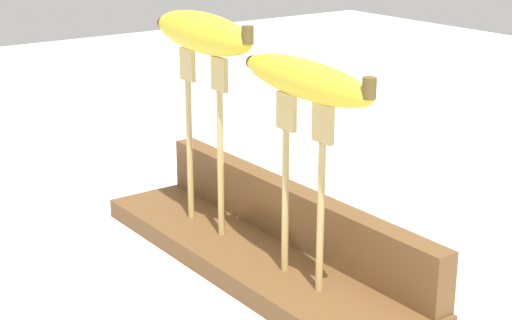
{
  "coord_description": "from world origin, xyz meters",
  "views": [
    {
      "loc": [
        0.66,
        -0.48,
        0.38
      ],
      "look_at": [
        0.0,
        0.0,
        0.12
      ],
      "focal_mm": 57.76,
      "sensor_mm": 36.0,
      "label": 1
    }
  ],
  "objects_px": {
    "fork_stand_right": "(303,174)",
    "banana_raised_right": "(305,79)",
    "fork_stand_left": "(204,126)",
    "banana_raised_left": "(202,32)"
  },
  "relations": [
    {
      "from": "fork_stand_right",
      "to": "banana_raised_right",
      "type": "bearing_deg",
      "value": 176.17
    },
    {
      "from": "fork_stand_left",
      "to": "fork_stand_right",
      "type": "bearing_deg",
      "value": 0.0
    },
    {
      "from": "fork_stand_right",
      "to": "banana_raised_left",
      "type": "height_order",
      "value": "banana_raised_left"
    },
    {
      "from": "fork_stand_left",
      "to": "banana_raised_right",
      "type": "bearing_deg",
      "value": 0.0
    },
    {
      "from": "fork_stand_left",
      "to": "banana_raised_left",
      "type": "distance_m",
      "value": 0.1
    },
    {
      "from": "fork_stand_left",
      "to": "banana_raised_right",
      "type": "height_order",
      "value": "banana_raised_right"
    },
    {
      "from": "banana_raised_right",
      "to": "banana_raised_left",
      "type": "bearing_deg",
      "value": -180.0
    },
    {
      "from": "banana_raised_left",
      "to": "banana_raised_right",
      "type": "relative_size",
      "value": 0.94
    },
    {
      "from": "fork_stand_left",
      "to": "banana_raised_left",
      "type": "relative_size",
      "value": 1.08
    },
    {
      "from": "fork_stand_left",
      "to": "banana_raised_right",
      "type": "xyz_separation_m",
      "value": [
        0.17,
        0.0,
        0.08
      ]
    }
  ]
}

